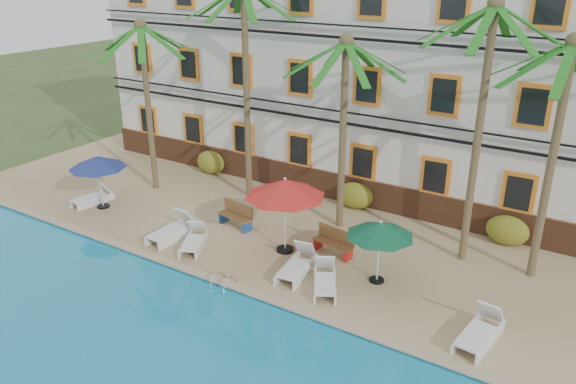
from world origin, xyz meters
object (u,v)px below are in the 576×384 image
Objects in this scene: palm_d at (483,101)px; lounger_a at (93,197)px; palm_a at (146,82)px; bench_left at (237,215)px; umbrella_blue at (97,162)px; umbrella_green at (380,230)px; lounger_e at (325,280)px; lounger_c at (194,240)px; lounger_b at (173,230)px; palm_c at (344,106)px; palm_b at (246,65)px; umbrella_red at (285,188)px; lounger_d at (297,265)px; palm_e at (558,128)px; bench_right at (335,241)px; pool_ladder at (224,285)px; lounger_f at (480,331)px.

palm_d is 15.81m from lounger_a.
bench_left is (5.45, -1.19, -4.28)m from palm_a.
umbrella_green is at bearing 3.40° from umbrella_blue.
lounger_e is 1.27× the size of bench_left.
lounger_a is 0.96× the size of lounger_c.
lounger_b is at bearing -6.34° from lounger_a.
palm_c is 3.81× the size of lounger_c.
palm_b is at bearing 102.56° from lounger_c.
umbrella_red reaches higher than lounger_c.
umbrella_blue is 1.10× the size of lounger_d.
bench_right is (-6.07, -2.13, -4.47)m from palm_e.
palm_a is 3.18× the size of umbrella_blue.
bench_left is 4.29m from pool_ladder.
lounger_e is at bearing -36.75° from palm_b.
palm_b reaches higher than lounger_b.
palm_b reaches higher than umbrella_blue.
palm_a reaches higher than umbrella_green.
lounger_f is (15.51, -0.63, -1.65)m from umbrella_blue.
palm_c is 8.91m from lounger_f.
bench_right reaches higher than lounger_c.
bench_left and bench_right have the same top height.
pool_ladder is at bearing -32.10° from palm_a.
palm_e reaches higher than umbrella_blue.
umbrella_blue is 3.10× the size of pool_ladder.
umbrella_green is 6.77m from lounger_c.
umbrella_blue is 15.62m from lounger_f.
lounger_f reaches higher than lounger_e.
pool_ladder is at bearing -14.01° from lounger_a.
palm_d is at bearing 44.54° from pool_ladder.
bench_left is (0.26, 2.19, 0.19)m from lounger_c.
umbrella_red reaches higher than lounger_b.
lounger_a is at bearing -171.82° from bench_right.
umbrella_red reaches higher than lounger_d.
bench_left is at bearing 157.59° from lounger_e.
palm_d is at bearing 26.98° from umbrella_red.
palm_c is 3.48× the size of lounger_f.
lounger_f is at bearing -21.81° from bench_right.
palm_b is 9.13m from umbrella_green.
lounger_c is 1.21× the size of bench_left.
palm_c reaches higher than lounger_e.
lounger_e is at bearing 178.69° from lounger_f.
bench_right is at bearing -160.67° from palm_e.
lounger_c is at bearing -157.38° from palm_e.
lounger_d reaches higher than lounger_e.
lounger_a is at bearing 173.66° from lounger_b.
palm_b is at bearing 139.91° from umbrella_red.
lounger_d is (5.20, 0.26, -0.01)m from lounger_b.
bench_left is at bearing -63.23° from palm_b.
umbrella_blue is 1.83m from lounger_a.
lounger_b is (-9.47, -4.11, -5.16)m from palm_d.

